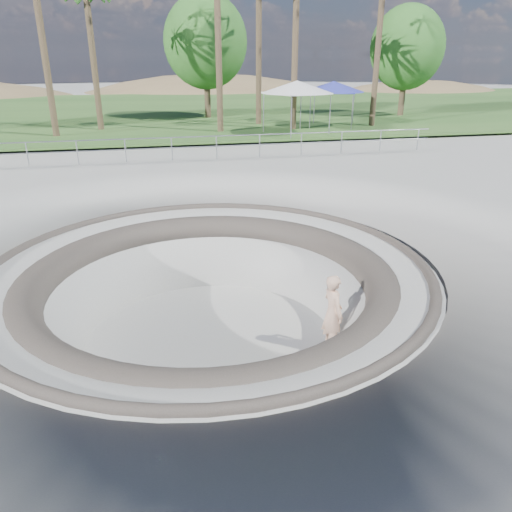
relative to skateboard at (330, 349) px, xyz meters
name	(u,v)px	position (x,y,z in m)	size (l,w,h in m)	color
ground	(208,268)	(-2.66, 1.15, 1.84)	(180.00, 180.00, 0.00)	#AAAAA5
skate_bowl	(211,336)	(-2.66, 1.15, 0.01)	(14.00, 14.00, 4.10)	#AAAAA5
grass_strip	(155,110)	(-2.66, 35.15, 2.06)	(180.00, 36.00, 0.12)	#2C5522
distant_hills	(182,148)	(1.11, 58.32, -5.18)	(103.20, 45.00, 28.60)	brown
safety_railing	(172,149)	(-2.66, 13.15, 2.53)	(25.00, 0.06, 1.03)	gray
skateboard	(330,349)	(0.00, 0.00, 0.00)	(0.75, 0.28, 0.08)	brown
skater	(333,313)	(0.00, 0.00, 0.94)	(0.68, 0.44, 1.85)	#D6A68A
canopy_white	(297,87)	(4.89, 19.15, 4.68)	(5.44, 5.44, 2.92)	gray
canopy_blue	(334,87)	(8.06, 21.67, 4.52)	(4.95, 4.95, 2.75)	gray
bushy_tree_mid	(206,42)	(0.93, 28.16, 7.21)	(5.81, 5.28, 8.38)	brown
bushy_tree_right	(407,48)	(15.34, 26.35, 6.84)	(5.40, 4.91, 7.79)	brown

